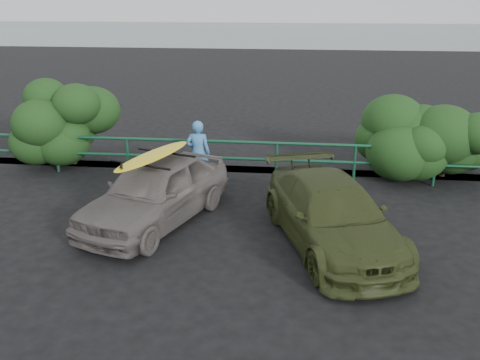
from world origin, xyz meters
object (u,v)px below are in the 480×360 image
object	(u,v)px
guardrail	(238,160)
man	(198,153)
olive_vehicle	(332,215)
sedan	(155,191)
surfboard	(153,156)

from	to	relation	value
guardrail	man	size ratio (longest dim) A/B	8.32
guardrail	olive_vehicle	xyz separation A→B (m)	(2.25, -3.73, 0.12)
sedan	surfboard	size ratio (longest dim) A/B	1.64
sedan	man	bearing A→B (deg)	98.84
sedan	man	world-z (taller)	man
guardrail	olive_vehicle	size ratio (longest dim) A/B	3.17
guardrail	man	distance (m)	1.16
surfboard	olive_vehicle	bearing A→B (deg)	8.70
guardrail	surfboard	world-z (taller)	surfboard
sedan	olive_vehicle	world-z (taller)	sedan
man	guardrail	bearing A→B (deg)	-148.65
guardrail	sedan	bearing A→B (deg)	-114.82
guardrail	sedan	size ratio (longest dim) A/B	3.40
guardrail	man	world-z (taller)	man
guardrail	olive_vehicle	world-z (taller)	olive_vehicle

